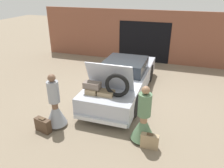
% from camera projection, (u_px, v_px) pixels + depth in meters
% --- Properties ---
extents(ground_plane, '(40.00, 40.00, 0.00)m').
position_uv_depth(ground_plane, '(123.00, 93.00, 8.81)').
color(ground_plane, '#7F705B').
extents(garage_wall_back, '(12.00, 0.14, 2.80)m').
position_uv_depth(garage_wall_back, '(144.00, 37.00, 11.93)').
color(garage_wall_back, brown).
rests_on(garage_wall_back, ground_plane).
extents(car, '(1.82, 5.10, 1.81)m').
position_uv_depth(car, '(123.00, 79.00, 8.56)').
color(car, '#B2B7C6').
rests_on(car, ground_plane).
extents(person_left, '(0.64, 0.64, 1.71)m').
position_uv_depth(person_left, '(55.00, 108.00, 6.52)').
color(person_left, brown).
rests_on(person_left, ground_plane).
extents(person_right, '(0.68, 0.68, 1.66)m').
position_uv_depth(person_right, '(144.00, 122.00, 5.90)').
color(person_right, '#997051').
rests_on(person_right, ground_plane).
extents(suitcase_beside_left_person, '(0.54, 0.30, 0.45)m').
position_uv_depth(suitcase_beside_left_person, '(43.00, 125.00, 6.42)').
color(suitcase_beside_left_person, '#473323').
rests_on(suitcase_beside_left_person, ground_plane).
extents(suitcase_beside_right_person, '(0.47, 0.16, 0.45)m').
position_uv_depth(suitcase_beside_right_person, '(150.00, 141.00, 5.75)').
color(suitcase_beside_right_person, '#9E8460').
rests_on(suitcase_beside_right_person, ground_plane).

